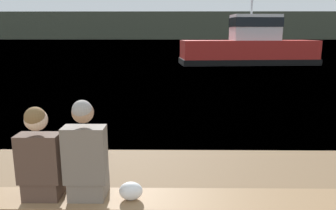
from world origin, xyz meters
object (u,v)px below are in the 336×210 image
bench_main (63,204)px  person_right (86,156)px  person_left (40,158)px  tugboat_red (249,49)px  shopping_bag (131,191)px

bench_main → person_right: bearing=0.3°
person_right → person_left: bearing=179.9°
bench_main → tugboat_red: (6.63, 20.38, 0.73)m
person_left → tugboat_red: bearing=71.5°
tugboat_red → person_right: bearing=157.5°
bench_main → person_left: 0.56m
person_right → shopping_bag: 0.59m
person_right → tugboat_red: tugboat_red is taller
person_right → shopping_bag: (0.46, -0.03, -0.37)m
bench_main → shopping_bag: bearing=-2.3°
person_left → shopping_bag: bearing=-1.9°
person_left → person_right: 0.47m
person_left → tugboat_red: 21.50m
bench_main → shopping_bag: 0.75m
shopping_bag → tugboat_red: bearing=73.9°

